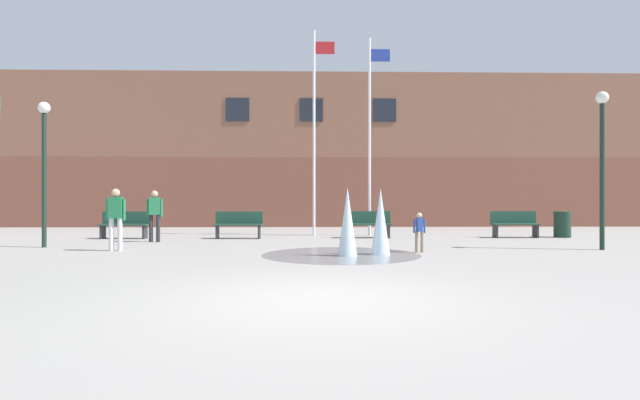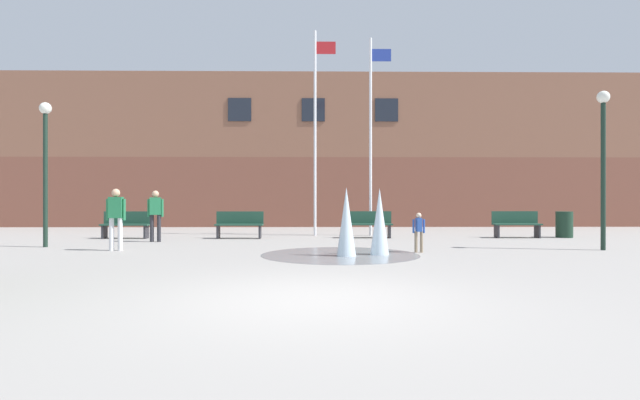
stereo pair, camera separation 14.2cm
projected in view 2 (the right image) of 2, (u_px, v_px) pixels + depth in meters
ground_plane at (314, 300)px, 6.54m from camera, size 100.00×100.00×0.00m
library_building at (313, 155)px, 26.74m from camera, size 36.00×6.05×7.43m
splash_fountain at (360, 226)px, 11.73m from camera, size 3.76×3.76×1.60m
park_bench_far_left at (126, 224)px, 16.82m from camera, size 1.60×0.44×0.91m
park_bench_under_left_flagpole at (239, 224)px, 16.81m from camera, size 1.60×0.44×0.91m
park_bench_center at (369, 224)px, 17.07m from camera, size 1.60×0.44×0.91m
park_bench_near_trashcan at (516, 224)px, 17.12m from camera, size 1.60×0.44×0.91m
adult_near_bench at (155, 212)px, 15.45m from camera, size 0.50×0.28×1.59m
adult_in_red at (116, 214)px, 12.81m from camera, size 0.50×0.22×1.59m
child_with_pink_shirt at (419, 229)px, 12.34m from camera, size 0.31×0.22×0.99m
flagpole_left at (316, 126)px, 18.14m from camera, size 0.80×0.10×7.47m
flagpole_right at (371, 130)px, 18.16m from camera, size 0.80×0.10×7.21m
lamp_post_left_lane at (45, 153)px, 13.76m from camera, size 0.32×0.32×4.00m
lamp_post_right_lane at (603, 147)px, 12.93m from camera, size 0.32×0.32×4.14m
trash_can at (564, 224)px, 17.22m from camera, size 0.56×0.56×0.90m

